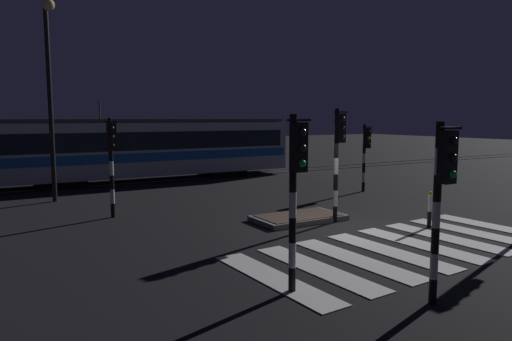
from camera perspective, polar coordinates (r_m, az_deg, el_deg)
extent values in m
plane|color=black|center=(13.83, 11.52, -7.36)|extent=(120.00, 120.00, 0.00)
cube|color=#59595E|center=(24.80, -8.89, -1.12)|extent=(80.00, 0.12, 0.03)
cube|color=#59595E|center=(26.13, -10.05, -0.76)|extent=(80.00, 0.12, 0.03)
cube|color=silver|center=(9.69, 2.26, -13.25)|extent=(0.89, 3.79, 0.02)
cube|color=silver|center=(10.38, 7.62, -11.95)|extent=(0.89, 3.79, 0.02)
cube|color=silver|center=(11.15, 12.24, -10.73)|extent=(0.89, 3.79, 0.02)
cube|color=silver|center=(11.99, 16.21, -9.61)|extent=(0.89, 3.79, 0.02)
cube|color=silver|center=(12.87, 19.63, -8.62)|extent=(0.89, 3.79, 0.02)
cube|color=silver|center=(13.80, 22.58, -7.72)|extent=(0.89, 3.79, 0.02)
cube|color=silver|center=(14.77, 25.14, -6.93)|extent=(0.89, 3.79, 0.02)
cube|color=silver|center=(15.76, 27.38, -6.22)|extent=(0.89, 3.79, 0.02)
cube|color=slate|center=(14.96, 5.31, -5.88)|extent=(2.91, 1.60, 0.16)
cube|color=#4C382D|center=(14.95, 5.32, -5.54)|extent=(2.62, 1.44, 0.02)
cylinder|color=black|center=(14.83, 9.79, -5.37)|extent=(0.14, 0.14, 0.51)
cylinder|color=white|center=(14.73, 9.83, -3.42)|extent=(0.14, 0.14, 0.51)
cylinder|color=black|center=(14.65, 9.87, -1.45)|extent=(0.14, 0.14, 0.51)
cylinder|color=white|center=(14.59, 9.91, 0.54)|extent=(0.14, 0.14, 0.51)
cylinder|color=black|center=(14.55, 9.95, 2.55)|extent=(0.14, 0.14, 0.51)
cylinder|color=white|center=(14.52, 9.99, 4.56)|extent=(0.14, 0.14, 0.51)
cylinder|color=black|center=(14.51, 10.03, 6.58)|extent=(0.14, 0.14, 0.51)
cube|color=black|center=(14.39, 10.44, 5.21)|extent=(0.28, 0.20, 0.90)
sphere|color=black|center=(14.30, 10.76, 6.31)|extent=(0.14, 0.14, 0.14)
sphere|color=black|center=(14.31, 10.73, 5.19)|extent=(0.14, 0.14, 0.14)
sphere|color=black|center=(14.31, 10.71, 4.07)|extent=(0.14, 0.14, 0.14)
cube|color=black|center=(14.39, 10.49, 7.16)|extent=(0.36, 0.24, 0.04)
cylinder|color=black|center=(8.98, 4.49, -13.35)|extent=(0.14, 0.14, 0.48)
cylinder|color=white|center=(8.83, 4.52, -10.41)|extent=(0.14, 0.14, 0.48)
cylinder|color=black|center=(8.70, 4.55, -7.38)|extent=(0.14, 0.14, 0.48)
cylinder|color=white|center=(8.60, 4.58, -4.27)|extent=(0.14, 0.14, 0.48)
cylinder|color=black|center=(8.52, 4.61, -1.10)|extent=(0.14, 0.14, 0.48)
cylinder|color=white|center=(8.47, 4.64, 2.13)|extent=(0.14, 0.14, 0.48)
cylinder|color=black|center=(8.45, 4.67, 5.38)|extent=(0.14, 0.14, 0.48)
cube|color=black|center=(8.32, 5.32, 2.88)|extent=(0.28, 0.20, 0.90)
sphere|color=black|center=(8.22, 5.79, 4.78)|extent=(0.14, 0.14, 0.14)
sphere|color=black|center=(8.24, 5.77, 2.84)|extent=(0.14, 0.14, 0.14)
sphere|color=green|center=(8.26, 5.75, 0.90)|extent=(0.14, 0.14, 0.14)
cube|color=black|center=(8.31, 5.36, 6.25)|extent=(0.36, 0.24, 0.04)
cylinder|color=black|center=(21.20, 13.18, -1.97)|extent=(0.14, 0.14, 0.43)
cylinder|color=white|center=(21.14, 13.21, -0.82)|extent=(0.14, 0.14, 0.43)
cylinder|color=black|center=(21.09, 13.24, 0.34)|extent=(0.14, 0.14, 0.43)
cylinder|color=white|center=(21.05, 13.27, 1.51)|extent=(0.14, 0.14, 0.43)
cylinder|color=black|center=(21.02, 13.30, 2.67)|extent=(0.14, 0.14, 0.43)
cylinder|color=white|center=(20.99, 13.33, 3.85)|extent=(0.14, 0.14, 0.43)
cylinder|color=black|center=(20.98, 13.36, 5.02)|extent=(0.14, 0.14, 0.43)
cube|color=black|center=(20.87, 13.66, 3.95)|extent=(0.28, 0.20, 0.90)
sphere|color=black|center=(20.78, 13.89, 4.70)|extent=(0.14, 0.14, 0.14)
sphere|color=orange|center=(20.79, 13.87, 3.93)|extent=(0.14, 0.14, 0.14)
sphere|color=black|center=(20.80, 13.85, 3.16)|extent=(0.14, 0.14, 0.14)
cube|color=black|center=(20.85, 13.69, 5.29)|extent=(0.36, 0.24, 0.04)
cylinder|color=black|center=(16.02, -17.35, -4.76)|extent=(0.14, 0.14, 0.47)
cylinder|color=white|center=(15.94, -17.40, -3.10)|extent=(0.14, 0.14, 0.47)
cylinder|color=black|center=(15.87, -17.46, -1.43)|extent=(0.14, 0.14, 0.47)
cylinder|color=white|center=(15.81, -17.52, 0.26)|extent=(0.14, 0.14, 0.47)
cylinder|color=black|center=(15.77, -17.58, 1.96)|extent=(0.14, 0.14, 0.47)
cylinder|color=white|center=(15.74, -17.64, 3.66)|extent=(0.14, 0.14, 0.47)
cylinder|color=black|center=(15.73, -17.70, 5.37)|extent=(0.14, 0.14, 0.47)
cube|color=black|center=(15.57, -17.51, 4.02)|extent=(0.28, 0.20, 0.90)
sphere|color=black|center=(15.46, -17.45, 5.05)|extent=(0.14, 0.14, 0.14)
sphere|color=black|center=(15.47, -17.42, 4.01)|extent=(0.14, 0.14, 0.14)
sphere|color=black|center=(15.48, -17.38, 2.98)|extent=(0.14, 0.14, 0.14)
cube|color=black|center=(15.56, -17.57, 5.83)|extent=(0.36, 0.24, 0.04)
cylinder|color=black|center=(8.99, 21.10, -13.81)|extent=(0.14, 0.14, 0.46)
cylinder|color=white|center=(8.85, 21.23, -11.00)|extent=(0.14, 0.14, 0.46)
cylinder|color=black|center=(8.72, 21.36, -8.10)|extent=(0.14, 0.14, 0.46)
cylinder|color=white|center=(8.62, 21.48, -5.12)|extent=(0.14, 0.14, 0.46)
cylinder|color=black|center=(8.54, 21.61, -2.08)|extent=(0.14, 0.14, 0.46)
cylinder|color=white|center=(8.49, 21.74, 1.01)|extent=(0.14, 0.14, 0.46)
cylinder|color=black|center=(8.46, 21.88, 4.12)|extent=(0.14, 0.14, 0.46)
cube|color=black|center=(8.38, 22.69, 1.54)|extent=(0.28, 0.20, 0.90)
sphere|color=black|center=(8.30, 23.38, 3.40)|extent=(0.14, 0.14, 0.14)
sphere|color=black|center=(8.31, 23.29, 1.48)|extent=(0.14, 0.14, 0.14)
sphere|color=green|center=(8.34, 23.21, -0.44)|extent=(0.14, 0.14, 0.14)
cube|color=black|center=(8.35, 22.84, 4.89)|extent=(0.36, 0.24, 0.04)
cylinder|color=black|center=(19.63, -24.19, 7.39)|extent=(0.18, 0.18, 7.55)
cylinder|color=black|center=(19.63, -24.56, 18.21)|extent=(0.10, 0.90, 0.10)
sphere|color=#F9E08C|center=(19.17, -24.39, 18.27)|extent=(0.44, 0.44, 0.44)
cube|color=silver|center=(24.74, -13.29, 2.68)|extent=(15.78, 2.50, 2.70)
cube|color=blue|center=(23.56, -12.35, 1.67)|extent=(15.46, 0.04, 0.44)
cube|color=blue|center=(25.97, -14.11, 2.06)|extent=(15.46, 0.04, 0.44)
cube|color=black|center=(23.51, -12.40, 3.61)|extent=(14.99, 0.03, 0.90)
cube|color=#4C4C51|center=(24.69, -13.38, 6.04)|extent=(15.46, 2.30, 0.20)
cylinder|color=#262628|center=(24.09, -18.84, 7.05)|extent=(0.08, 0.08, 1.00)
cube|color=black|center=(26.48, -4.21, -0.23)|extent=(2.20, 2.00, 0.35)
cube|color=black|center=(23.97, -23.15, -1.45)|extent=(2.20, 2.00, 0.35)
sphere|color=#F9F2CC|center=(28.15, 2.35, 2.49)|extent=(0.24, 0.24, 0.24)
cylinder|color=black|center=(14.82, 20.72, -5.73)|extent=(0.12, 0.12, 0.50)
cylinder|color=white|center=(14.73, 20.79, -3.83)|extent=(0.12, 0.12, 0.50)
sphere|color=yellow|center=(14.68, 20.84, -2.68)|extent=(0.12, 0.12, 0.12)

